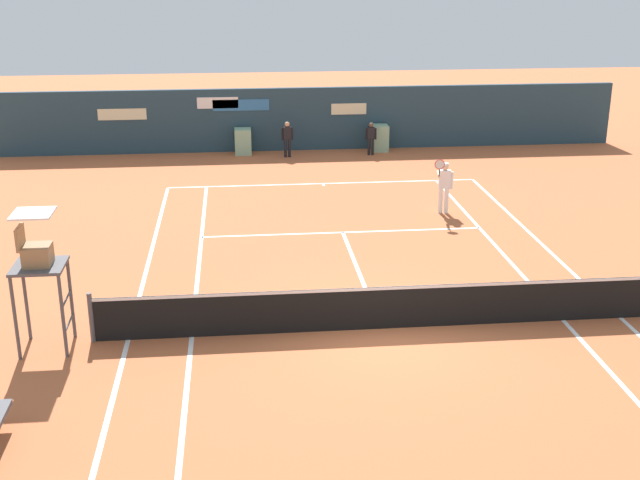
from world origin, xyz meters
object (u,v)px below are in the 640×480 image
(ball_kid_right_post, at_px, (371,136))
(tennis_ball_near_service_line, at_px, (451,292))
(umpire_chair, at_px, (38,261))
(ball_kid_centre_post, at_px, (287,137))
(player_on_baseline, at_px, (444,183))

(ball_kid_right_post, distance_m, tennis_ball_near_service_line, 14.05)
(umpire_chair, distance_m, ball_kid_centre_post, 17.04)
(ball_kid_centre_post, bearing_deg, umpire_chair, 65.20)
(umpire_chair, distance_m, tennis_ball_near_service_line, 9.23)
(player_on_baseline, relative_size, ball_kid_right_post, 1.40)
(ball_kid_centre_post, xyz_separation_m, tennis_ball_near_service_line, (2.92, -14.03, -0.77))
(ball_kid_right_post, xyz_separation_m, tennis_ball_near_service_line, (-0.37, -14.03, -0.71))
(player_on_baseline, xyz_separation_m, ball_kid_right_post, (-0.96, 7.84, -0.21))
(ball_kid_right_post, relative_size, tennis_ball_near_service_line, 18.97)
(umpire_chair, relative_size, ball_kid_right_post, 2.22)
(player_on_baseline, bearing_deg, ball_kid_centre_post, -52.73)
(ball_kid_right_post, bearing_deg, player_on_baseline, 106.98)
(player_on_baseline, height_order, ball_kid_centre_post, player_on_baseline)
(umpire_chair, height_order, player_on_baseline, umpire_chair)
(umpire_chair, bearing_deg, tennis_ball_near_service_line, 102.25)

